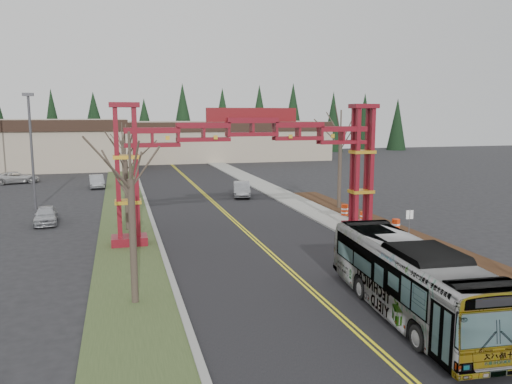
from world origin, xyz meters
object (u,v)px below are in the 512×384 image
object	(u,v)px
gateway_arch	(252,148)
parked_car_near_a	(46,215)
bare_tree_median_near	(131,180)
parked_car_far_b	(16,177)
bare_tree_right_far	(341,136)
street_sign	(409,219)
transit_bus	(410,279)
parked_car_far_a	(96,181)
light_pole_near	(31,143)
barrel_mid	(363,217)
silver_sedan	(242,189)
bare_tree_median_far	(122,141)
retail_building_east	(219,140)
barrel_north	(345,211)
bare_tree_median_mid	(126,162)
barrel_south	(396,227)

from	to	relation	value
gateway_arch	parked_car_near_a	distance (m)	16.98
gateway_arch	bare_tree_median_near	bearing A→B (deg)	-128.06
gateway_arch	parked_car_far_b	distance (m)	39.68
bare_tree_right_far	street_sign	xyz separation A→B (m)	(-0.59, -11.91, -4.82)
street_sign	bare_tree_median_near	bearing A→B (deg)	-160.34
transit_bus	parked_car_far_a	xyz separation A→B (m)	(-13.74, 41.83, -0.83)
light_pole_near	barrel_mid	xyz separation A→B (m)	(24.89, -12.57, -5.34)
bare_tree_median_near	silver_sedan	bearing A→B (deg)	67.10
light_pole_near	street_sign	xyz separation A→B (m)	(25.01, -18.61, -4.27)
gateway_arch	light_pole_near	size ratio (longest dim) A/B	1.82
bare_tree_median_far	bare_tree_right_far	xyz separation A→B (m)	(18.00, -16.73, 0.96)
light_pole_near	silver_sedan	bearing A→B (deg)	6.43
gateway_arch	silver_sedan	distance (m)	17.87
parked_car_far_a	bare_tree_median_near	xyz separation A→B (m)	(3.00, -37.48, 4.70)
bare_tree_right_far	bare_tree_median_far	bearing A→B (deg)	137.10
retail_building_east	silver_sedan	size ratio (longest dim) A/B	8.35
light_pole_near	barrel_north	distance (m)	27.05
parked_car_far_b	gateway_arch	bearing A→B (deg)	-166.82
retail_building_east	bare_tree_median_mid	xyz separation A→B (m)	(-18.00, -57.63, 1.41)
silver_sedan	transit_bus	bearing A→B (deg)	-79.82
silver_sedan	street_sign	world-z (taller)	street_sign
parked_car_near_a	bare_tree_median_mid	distance (m)	8.23
gateway_arch	parked_car_near_a	bearing A→B (deg)	149.74
parked_car_far_a	bare_tree_median_far	bearing A→B (deg)	-46.75
gateway_arch	transit_bus	bearing A→B (deg)	-79.37
parked_car_near_a	street_sign	xyz separation A→B (m)	(23.35, -12.13, 0.82)
transit_bus	barrel_south	distance (m)	14.70
transit_bus	bare_tree_median_mid	world-z (taller)	bare_tree_median_mid
parked_car_far_a	barrel_mid	distance (m)	32.36
bare_tree_right_far	light_pole_near	xyz separation A→B (m)	(-25.60, 6.70, -0.56)
bare_tree_median_mid	bare_tree_right_far	world-z (taller)	bare_tree_right_far
bare_tree_right_far	parked_car_far_b	bearing A→B (deg)	139.92
transit_bus	bare_tree_median_mid	xyz separation A→B (m)	(-10.74, 18.90, 3.38)
silver_sedan	street_sign	bearing A→B (deg)	-62.44
gateway_arch	barrel_south	distance (m)	11.37
parked_car_far_b	barrel_south	xyz separation A→B (m)	(30.32, -35.31, -0.20)
transit_bus	light_pole_near	world-z (taller)	light_pole_near
transit_bus	street_sign	world-z (taller)	transit_bus
street_sign	barrel_north	size ratio (longest dim) A/B	2.06
barrel_mid	street_sign	bearing A→B (deg)	-88.82
parked_car_far_b	bare_tree_median_mid	bearing A→B (deg)	-175.09
barrel_south	barrel_north	size ratio (longest dim) A/B	1.02
bare_tree_median_mid	parked_car_far_a	bearing A→B (deg)	97.45
silver_sedan	bare_tree_median_near	bearing A→B (deg)	-101.52
retail_building_east	street_sign	distance (m)	65.98
retail_building_east	street_sign	size ratio (longest dim) A/B	18.03
bare_tree_median_far	bare_tree_median_mid	bearing A→B (deg)	-90.00
transit_bus	silver_sedan	distance (m)	31.35
gateway_arch	bare_tree_median_mid	bearing A→B (deg)	151.59
bare_tree_median_near	barrel_north	size ratio (longest dim) A/B	7.30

